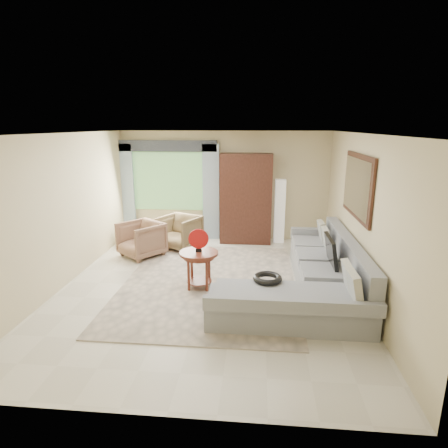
# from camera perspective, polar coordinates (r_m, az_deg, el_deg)

# --- Properties ---
(ground) EXTENTS (6.00, 6.00, 0.00)m
(ground) POSITION_cam_1_polar(r_m,az_deg,el_deg) (6.59, -2.48, -9.59)
(ground) COLOR silver
(ground) RESTS_ON ground
(area_rug) EXTENTS (3.00, 4.00, 0.02)m
(area_rug) POSITION_cam_1_polar(r_m,az_deg,el_deg) (6.75, -2.20, -8.90)
(area_rug) COLOR #C2AE99
(area_rug) RESTS_ON ground
(sectional_sofa) EXTENTS (2.30, 3.46, 0.90)m
(sectional_sofa) POSITION_cam_1_polar(r_m,az_deg,el_deg) (6.34, 13.63, -8.28)
(sectional_sofa) COLOR gray
(sectional_sofa) RESTS_ON ground
(tv_screen) EXTENTS (0.14, 0.74, 0.48)m
(tv_screen) POSITION_cam_1_polar(r_m,az_deg,el_deg) (6.40, 16.00, -4.01)
(tv_screen) COLOR black
(tv_screen) RESTS_ON sectional_sofa
(garden_hose) EXTENTS (0.43, 0.43, 0.09)m
(garden_hose) POSITION_cam_1_polar(r_m,az_deg,el_deg) (5.59, 6.65, -8.21)
(garden_hose) COLOR black
(garden_hose) RESTS_ON sectional_sofa
(coffee_table) EXTENTS (0.66, 0.66, 0.66)m
(coffee_table) POSITION_cam_1_polar(r_m,az_deg,el_deg) (6.44, -3.82, -6.89)
(coffee_table) COLOR #512515
(coffee_table) RESTS_ON ground
(red_disc) EXTENTS (0.34, 0.06, 0.34)m
(red_disc) POSITION_cam_1_polar(r_m,az_deg,el_deg) (6.26, -3.91, -2.27)
(red_disc) COLOR #AE1211
(red_disc) RESTS_ON coffee_table
(armchair_left) EXTENTS (1.13, 1.14, 0.74)m
(armchair_left) POSITION_cam_1_polar(r_m,az_deg,el_deg) (8.15, -12.50, -2.29)
(armchair_left) COLOR #866149
(armchair_left) RESTS_ON ground
(armchair_right) EXTENTS (1.08, 1.09, 0.75)m
(armchair_right) POSITION_cam_1_polar(r_m,az_deg,el_deg) (8.56, -6.80, -1.22)
(armchair_right) COLOR olive
(armchair_right) RESTS_ON ground
(potted_plant) EXTENTS (0.61, 0.55, 0.59)m
(potted_plant) POSITION_cam_1_polar(r_m,az_deg,el_deg) (9.06, -14.12, -1.19)
(potted_plant) COLOR #999999
(potted_plant) RESTS_ON ground
(armoire) EXTENTS (1.20, 0.55, 2.10)m
(armoire) POSITION_cam_1_polar(r_m,az_deg,el_deg) (8.83, 3.36, 3.88)
(armoire) COLOR black
(armoire) RESTS_ON ground
(floor_lamp) EXTENTS (0.24, 0.24, 1.50)m
(floor_lamp) POSITION_cam_1_polar(r_m,az_deg,el_deg) (8.96, 8.47, 1.95)
(floor_lamp) COLOR silver
(floor_lamp) RESTS_ON ground
(window) EXTENTS (1.80, 0.04, 1.40)m
(window) POSITION_cam_1_polar(r_m,az_deg,el_deg) (9.27, -8.44, 6.47)
(window) COLOR #669E59
(window) RESTS_ON wall_back
(curtain_left) EXTENTS (0.40, 0.08, 2.30)m
(curtain_left) POSITION_cam_1_polar(r_m,az_deg,el_deg) (9.53, -14.67, 4.85)
(curtain_left) COLOR #9EB7CC
(curtain_left) RESTS_ON ground
(curtain_right) EXTENTS (0.40, 0.08, 2.30)m
(curtain_right) POSITION_cam_1_polar(r_m,az_deg,el_deg) (9.04, -2.00, 4.80)
(curtain_right) COLOR #9EB7CC
(curtain_right) RESTS_ON ground
(valance) EXTENTS (2.40, 0.12, 0.26)m
(valance) POSITION_cam_1_polar(r_m,az_deg,el_deg) (9.12, -8.74, 11.69)
(valance) COLOR #1E232D
(valance) RESTS_ON wall_back
(wall_mirror) EXTENTS (0.05, 1.70, 1.05)m
(wall_mirror) POSITION_cam_1_polar(r_m,az_deg,el_deg) (6.58, 19.67, 5.45)
(wall_mirror) COLOR black
(wall_mirror) RESTS_ON wall_right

